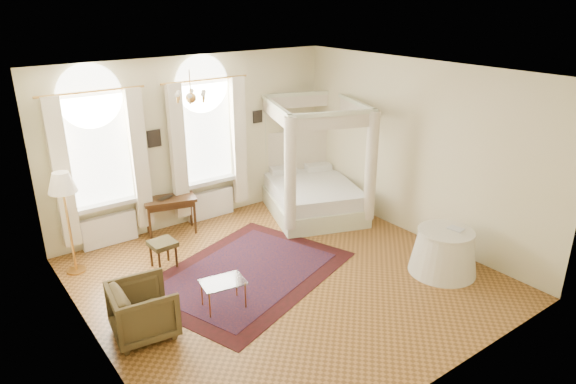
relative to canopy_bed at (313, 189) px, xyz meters
name	(u,v)px	position (x,y,z in m)	size (l,w,h in m)	color
ground	(286,278)	(-2.05, -1.82, -0.54)	(6.00, 6.00, 0.00)	#935F2A
room_walls	(286,163)	(-2.05, -1.82, 1.44)	(6.00, 6.00, 6.00)	beige
window_left	(101,169)	(-3.95, 1.06, 0.94)	(1.62, 0.27, 3.29)	silver
window_right	(208,149)	(-1.85, 1.06, 0.94)	(1.62, 0.27, 3.29)	silver
chandelier	(191,96)	(-2.95, -0.62, 2.36)	(0.51, 0.45, 0.50)	#BC883E
wall_pictures	(199,129)	(-1.96, 1.15, 1.35)	(2.54, 0.03, 0.39)	black
canopy_bed	(313,189)	(0.00, 0.00, 0.00)	(2.41, 2.66, 2.39)	beige
nightstand	(311,181)	(0.65, 0.88, -0.23)	(0.44, 0.40, 0.63)	#3A2410
nightstand_lamp	(312,156)	(0.75, 0.97, 0.36)	(0.28, 0.28, 0.41)	#BC883E
writing_desk	(170,203)	(-2.82, 0.88, 0.08)	(1.06, 0.73, 0.73)	#3A2410
laptop	(164,198)	(-2.90, 0.95, 0.19)	(0.31, 0.20, 0.02)	black
stool	(163,246)	(-3.49, -0.28, -0.15)	(0.44, 0.44, 0.47)	#423A1C
armchair	(143,310)	(-4.46, -1.86, -0.16)	(0.81, 0.83, 0.76)	#46381E
coffee_table	(223,284)	(-3.28, -1.94, -0.15)	(0.70, 0.54, 0.43)	silver
floor_lamp	(63,188)	(-4.75, 0.46, 0.96)	(0.45, 0.45, 1.76)	#BC883E
oriental_rug	(246,273)	(-2.49, -1.31, -0.54)	(3.90, 3.33, 0.01)	#390D0F
side_table	(444,252)	(0.19, -3.20, -0.17)	(1.11, 1.11, 0.76)	beige
book	(453,230)	(0.25, -3.27, 0.23)	(0.18, 0.24, 0.02)	black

